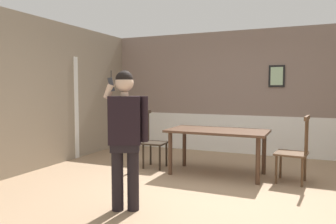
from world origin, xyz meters
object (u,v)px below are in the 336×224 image
at_px(dining_table, 217,135).
at_px(chair_near_window, 153,141).
at_px(person_figure, 125,132).
at_px(chair_by_doorway, 294,151).

relative_size(dining_table, chair_near_window, 1.58).
distance_m(chair_near_window, person_figure, 2.19).
relative_size(chair_near_window, person_figure, 0.63).
xyz_separation_m(chair_near_window, chair_by_doorway, (2.43, -0.03, -0.00)).
bearing_deg(chair_by_doorway, dining_table, 94.83).
xyz_separation_m(chair_by_doorway, person_figure, (-1.79, -2.02, 0.46)).
distance_m(dining_table, chair_by_doorway, 1.23).
xyz_separation_m(chair_near_window, person_figure, (0.64, -2.05, 0.46)).
bearing_deg(chair_by_doorway, person_figure, 144.12).
bearing_deg(chair_near_window, chair_by_doorway, 87.35).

